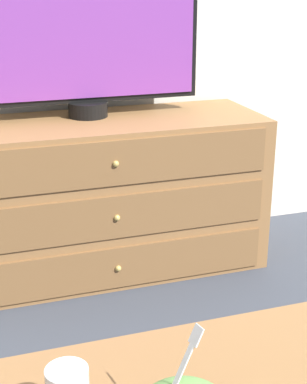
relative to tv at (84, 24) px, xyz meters
name	(u,v)px	position (x,y,z in m)	size (l,w,h in m)	color
ground_plane	(110,238)	(0.12, 0.18, -1.00)	(12.00, 12.00, 0.00)	#383D47
dresser	(102,196)	(0.03, -0.08, -0.68)	(1.32, 0.49, 0.64)	olive
tv	(84,24)	(0.00, 0.00, 0.00)	(0.92, 0.16, 0.70)	black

